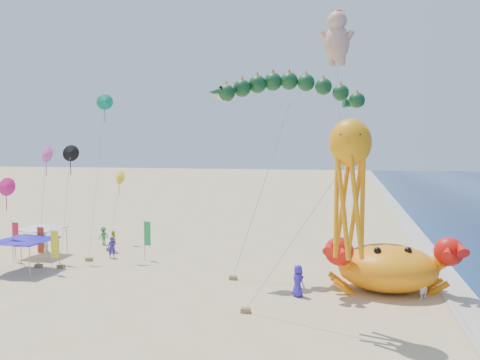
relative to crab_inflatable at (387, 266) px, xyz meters
name	(u,v)px	position (x,y,z in m)	size (l,w,h in m)	color
ground	(262,280)	(-7.91, 0.65, -1.57)	(320.00, 320.00, 0.00)	#D1B784
foam_strip	(457,293)	(4.09, 0.65, -1.56)	(320.00, 320.00, 0.00)	silver
crab_inflatable	(387,266)	(0.00, 0.00, 0.00)	(8.10, 6.10, 3.55)	orange
dragon_kite	(288,94)	(-6.43, 2.01, 10.80)	(10.51, 5.08, 13.53)	#103D1D
cherub_kite	(337,37)	(-3.52, 9.14, 16.01)	(2.55, 6.56, 19.69)	#E0A389
octopus_kite	(349,178)	(-2.33, -6.92, 5.80)	(6.52, 2.28, 10.13)	orange
canopy_blue	(24,238)	(-24.66, -1.22, 0.88)	(3.82, 3.82, 2.71)	gray
canopy_white	(41,226)	(-26.62, 3.27, 0.88)	(3.31, 3.31, 2.71)	gray
feather_flags	(65,239)	(-22.84, 0.87, 0.45)	(10.24, 5.33, 3.20)	gray
beachgoers	(151,251)	(-17.15, 3.47, -0.68)	(30.13, 11.93, 1.89)	#3221C5
small_kites	(71,165)	(-23.73, 3.21, 5.85)	(5.53, 14.63, 13.14)	#CD44AE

